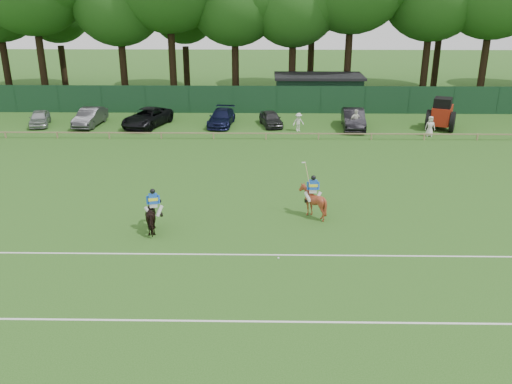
{
  "coord_description": "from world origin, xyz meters",
  "views": [
    {
      "loc": [
        0.93,
        -21.99,
        10.94
      ],
      "look_at": [
        0.5,
        3.0,
        1.4
      ],
      "focal_mm": 38.0,
      "sensor_mm": 36.0,
      "label": 1
    }
  ],
  "objects_px": {
    "spectator_right": "(430,126)",
    "spectator_mid": "(355,121)",
    "sedan_grey": "(90,117)",
    "polo_ball": "(278,258)",
    "hatch_grey": "(271,119)",
    "tractor": "(442,114)",
    "horse_dark": "(154,216)",
    "sedan_silver": "(40,118)",
    "utility_shed": "(318,91)",
    "suv_black": "(147,118)",
    "sedan_navy": "(221,118)",
    "estate_black": "(353,119)",
    "spectator_left": "(298,122)",
    "horse_chestnut": "(313,201)"
  },
  "relations": [
    {
      "from": "sedan_navy",
      "to": "hatch_grey",
      "type": "distance_m",
      "value": 4.12
    },
    {
      "from": "horse_dark",
      "to": "polo_ball",
      "type": "xyz_separation_m",
      "value": [
        5.82,
        -2.77,
        -0.73
      ]
    },
    {
      "from": "suv_black",
      "to": "utility_shed",
      "type": "height_order",
      "value": "utility_shed"
    },
    {
      "from": "sedan_grey",
      "to": "utility_shed",
      "type": "distance_m",
      "value": 21.23
    },
    {
      "from": "sedan_silver",
      "to": "spectator_right",
      "type": "height_order",
      "value": "spectator_right"
    },
    {
      "from": "sedan_grey",
      "to": "sedan_navy",
      "type": "relative_size",
      "value": 0.97
    },
    {
      "from": "horse_chestnut",
      "to": "spectator_right",
      "type": "xyz_separation_m",
      "value": [
        10.35,
        15.83,
        -0.03
      ]
    },
    {
      "from": "sedan_grey",
      "to": "spectator_right",
      "type": "height_order",
      "value": "spectator_right"
    },
    {
      "from": "hatch_grey",
      "to": "tractor",
      "type": "relative_size",
      "value": 0.99
    },
    {
      "from": "suv_black",
      "to": "polo_ball",
      "type": "height_order",
      "value": "suv_black"
    },
    {
      "from": "spectator_left",
      "to": "suv_black",
      "type": "bearing_deg",
      "value": 150.92
    },
    {
      "from": "polo_ball",
      "to": "tractor",
      "type": "distance_m",
      "value": 26.53
    },
    {
      "from": "hatch_grey",
      "to": "horse_chestnut",
      "type": "bearing_deg",
      "value": -97.51
    },
    {
      "from": "spectator_right",
      "to": "spectator_mid",
      "type": "bearing_deg",
      "value": 172.82
    },
    {
      "from": "sedan_navy",
      "to": "spectator_mid",
      "type": "distance_m",
      "value": 11.0
    },
    {
      "from": "spectator_left",
      "to": "polo_ball",
      "type": "height_order",
      "value": "spectator_left"
    },
    {
      "from": "spectator_left",
      "to": "spectator_mid",
      "type": "xyz_separation_m",
      "value": [
        4.49,
        -0.28,
        0.18
      ]
    },
    {
      "from": "sedan_navy",
      "to": "polo_ball",
      "type": "height_order",
      "value": "sedan_navy"
    },
    {
      "from": "estate_black",
      "to": "utility_shed",
      "type": "xyz_separation_m",
      "value": [
        -2.13,
        8.54,
        0.75
      ]
    },
    {
      "from": "hatch_grey",
      "to": "estate_black",
      "type": "height_order",
      "value": "estate_black"
    },
    {
      "from": "estate_black",
      "to": "tractor",
      "type": "distance_m",
      "value": 7.1
    },
    {
      "from": "estate_black",
      "to": "sedan_silver",
      "type": "bearing_deg",
      "value": -177.71
    },
    {
      "from": "sedan_silver",
      "to": "sedan_navy",
      "type": "relative_size",
      "value": 0.8
    },
    {
      "from": "sedan_grey",
      "to": "spectator_left",
      "type": "height_order",
      "value": "spectator_left"
    },
    {
      "from": "sedan_navy",
      "to": "utility_shed",
      "type": "xyz_separation_m",
      "value": [
        8.71,
        7.74,
        0.87
      ]
    },
    {
      "from": "suv_black",
      "to": "spectator_mid",
      "type": "xyz_separation_m",
      "value": [
        16.92,
        -1.68,
        0.18
      ]
    },
    {
      "from": "horse_chestnut",
      "to": "hatch_grey",
      "type": "xyz_separation_m",
      "value": [
        -1.93,
        18.92,
        -0.2
      ]
    },
    {
      "from": "utility_shed",
      "to": "polo_ball",
      "type": "bearing_deg",
      "value": -98.1
    },
    {
      "from": "hatch_grey",
      "to": "sedan_silver",
      "type": "bearing_deg",
      "value": 167.28
    },
    {
      "from": "utility_shed",
      "to": "tractor",
      "type": "xyz_separation_m",
      "value": [
        9.21,
        -8.66,
        -0.31
      ]
    },
    {
      "from": "hatch_grey",
      "to": "tractor",
      "type": "bearing_deg",
      "value": -16.84
    },
    {
      "from": "sedan_silver",
      "to": "hatch_grey",
      "type": "xyz_separation_m",
      "value": [
        19.28,
        0.21,
        -0.01
      ]
    },
    {
      "from": "sedan_grey",
      "to": "polo_ball",
      "type": "relative_size",
      "value": 49.43
    },
    {
      "from": "sedan_grey",
      "to": "polo_ball",
      "type": "height_order",
      "value": "sedan_grey"
    },
    {
      "from": "horse_dark",
      "to": "sedan_grey",
      "type": "height_order",
      "value": "horse_dark"
    },
    {
      "from": "sedan_navy",
      "to": "spectator_right",
      "type": "xyz_separation_m",
      "value": [
        16.4,
        -3.16,
        0.12
      ]
    },
    {
      "from": "spectator_mid",
      "to": "horse_dark",
      "type": "bearing_deg",
      "value": -150.11
    },
    {
      "from": "suv_black",
      "to": "sedan_navy",
      "type": "distance_m",
      "value": 6.14
    },
    {
      "from": "estate_black",
      "to": "tractor",
      "type": "xyz_separation_m",
      "value": [
        7.09,
        -0.11,
        0.44
      ]
    },
    {
      "from": "horse_chestnut",
      "to": "utility_shed",
      "type": "bearing_deg",
      "value": -96.34
    },
    {
      "from": "horse_dark",
      "to": "sedan_grey",
      "type": "xyz_separation_m",
      "value": [
        -9.36,
        20.59,
        -0.04
      ]
    },
    {
      "from": "estate_black",
      "to": "spectator_left",
      "type": "distance_m",
      "value": 4.63
    },
    {
      "from": "sedan_grey",
      "to": "suv_black",
      "type": "relative_size",
      "value": 0.83
    },
    {
      "from": "hatch_grey",
      "to": "polo_ball",
      "type": "relative_size",
      "value": 40.1
    },
    {
      "from": "spectator_mid",
      "to": "utility_shed",
      "type": "distance_m",
      "value": 10.04
    },
    {
      "from": "horse_dark",
      "to": "utility_shed",
      "type": "distance_m",
      "value": 30.39
    },
    {
      "from": "spectator_left",
      "to": "utility_shed",
      "type": "xyz_separation_m",
      "value": [
        2.4,
        9.52,
        0.8
      ]
    },
    {
      "from": "horse_dark",
      "to": "sedan_navy",
      "type": "distance_m",
      "value": 20.91
    },
    {
      "from": "spectator_right",
      "to": "utility_shed",
      "type": "height_order",
      "value": "utility_shed"
    },
    {
      "from": "sedan_silver",
      "to": "utility_shed",
      "type": "height_order",
      "value": "utility_shed"
    }
  ]
}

